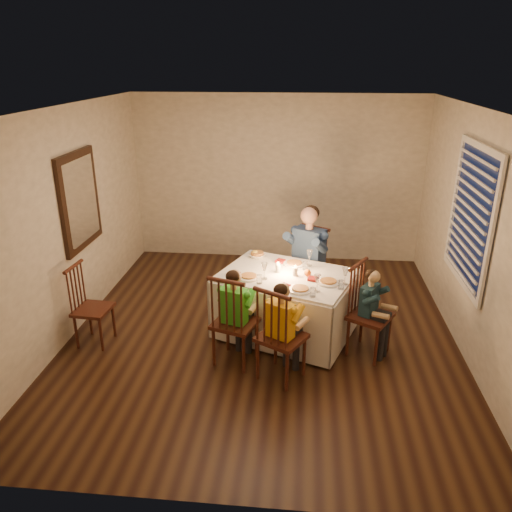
# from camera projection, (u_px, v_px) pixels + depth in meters

# --- Properties ---
(ground) EXTENTS (5.00, 5.00, 0.00)m
(ground) POSITION_uv_depth(u_px,v_px,m) (263.00, 333.00, 5.99)
(ground) COLOR black
(ground) RESTS_ON ground
(wall_left) EXTENTS (0.02, 5.00, 2.60)m
(wall_left) POSITION_uv_depth(u_px,v_px,m) (68.00, 224.00, 5.72)
(wall_left) COLOR beige
(wall_left) RESTS_ON ground
(wall_right) EXTENTS (0.02, 5.00, 2.60)m
(wall_right) POSITION_uv_depth(u_px,v_px,m) (474.00, 237.00, 5.30)
(wall_right) COLOR beige
(wall_right) RESTS_ON ground
(wall_back) EXTENTS (4.50, 0.02, 2.60)m
(wall_back) POSITION_uv_depth(u_px,v_px,m) (277.00, 179.00, 7.82)
(wall_back) COLOR beige
(wall_back) RESTS_ON ground
(ceiling) EXTENTS (5.00, 5.00, 0.00)m
(ceiling) POSITION_uv_depth(u_px,v_px,m) (264.00, 108.00, 5.03)
(ceiling) COLOR white
(ceiling) RESTS_ON wall_back
(dining_table) EXTENTS (1.76, 1.52, 0.74)m
(dining_table) POSITION_uv_depth(u_px,v_px,m) (286.00, 291.00, 5.79)
(dining_table) COLOR white
(dining_table) RESTS_ON ground
(chair_adult) EXTENTS (0.58, 0.57, 1.05)m
(chair_adult) POSITION_uv_depth(u_px,v_px,m) (306.00, 304.00, 6.70)
(chair_adult) COLOR black
(chair_adult) RESTS_ON ground
(chair_near_left) EXTENTS (0.54, 0.53, 1.05)m
(chair_near_left) POSITION_uv_depth(u_px,v_px,m) (236.00, 361.00, 5.44)
(chair_near_left) COLOR black
(chair_near_left) RESTS_ON ground
(chair_near_right) EXTENTS (0.58, 0.57, 1.05)m
(chair_near_right) POSITION_uv_depth(u_px,v_px,m) (281.00, 376.00, 5.17)
(chair_near_right) COLOR black
(chair_near_right) RESTS_ON ground
(chair_end) EXTENTS (0.57, 0.58, 1.05)m
(chair_end) POSITION_uv_depth(u_px,v_px,m) (367.00, 353.00, 5.59)
(chair_end) COLOR black
(chair_end) RESTS_ON ground
(chair_extra) EXTENTS (0.41, 0.42, 0.96)m
(chair_extra) POSITION_uv_depth(u_px,v_px,m) (97.00, 342.00, 5.80)
(chair_extra) COLOR black
(chair_extra) RESTS_ON ground
(adult) EXTENTS (0.68, 0.67, 1.36)m
(adult) POSITION_uv_depth(u_px,v_px,m) (306.00, 304.00, 6.70)
(adult) COLOR navy
(adult) RESTS_ON ground
(child_green) EXTENTS (0.45, 0.43, 1.09)m
(child_green) POSITION_uv_depth(u_px,v_px,m) (236.00, 361.00, 5.44)
(child_green) COLOR green
(child_green) RESTS_ON ground
(child_yellow) EXTENTS (0.47, 0.46, 1.07)m
(child_yellow) POSITION_uv_depth(u_px,v_px,m) (281.00, 376.00, 5.17)
(child_yellow) COLOR gold
(child_yellow) RESTS_ON ground
(child_teal) EXTENTS (0.41, 0.42, 1.01)m
(child_teal) POSITION_uv_depth(u_px,v_px,m) (367.00, 353.00, 5.59)
(child_teal) COLOR #19343F
(child_teal) RESTS_ON ground
(setting_adult) EXTENTS (0.33, 0.33, 0.02)m
(setting_adult) POSITION_uv_depth(u_px,v_px,m) (294.00, 264.00, 5.96)
(setting_adult) COLOR white
(setting_adult) RESTS_ON dining_table
(setting_green) EXTENTS (0.33, 0.33, 0.02)m
(setting_green) POSITION_uv_depth(u_px,v_px,m) (249.00, 277.00, 5.60)
(setting_green) COLOR white
(setting_green) RESTS_ON dining_table
(setting_yellow) EXTENTS (0.33, 0.33, 0.02)m
(setting_yellow) POSITION_uv_depth(u_px,v_px,m) (300.00, 290.00, 5.30)
(setting_yellow) COLOR white
(setting_yellow) RESTS_ON dining_table
(setting_teal) EXTENTS (0.33, 0.33, 0.02)m
(setting_teal) POSITION_uv_depth(u_px,v_px,m) (328.00, 282.00, 5.47)
(setting_teal) COLOR white
(setting_teal) RESTS_ON dining_table
(candle_left) EXTENTS (0.06, 0.06, 0.10)m
(candle_left) POSITION_uv_depth(u_px,v_px,m) (278.00, 268.00, 5.73)
(candle_left) COLOR silver
(candle_left) RESTS_ON dining_table
(candle_right) EXTENTS (0.06, 0.06, 0.10)m
(candle_right) POSITION_uv_depth(u_px,v_px,m) (295.00, 272.00, 5.64)
(candle_right) COLOR silver
(candle_right) RESTS_ON dining_table
(squash) EXTENTS (0.09, 0.09, 0.09)m
(squash) POSITION_uv_depth(u_px,v_px,m) (255.00, 254.00, 6.17)
(squash) COLOR gold
(squash) RESTS_ON dining_table
(orange_fruit) EXTENTS (0.08, 0.08, 0.08)m
(orange_fruit) POSITION_uv_depth(u_px,v_px,m) (308.00, 273.00, 5.64)
(orange_fruit) COLOR orange
(orange_fruit) RESTS_ON dining_table
(serving_bowl) EXTENTS (0.27, 0.27, 0.05)m
(serving_bowl) POSITION_uv_depth(u_px,v_px,m) (257.00, 255.00, 6.17)
(serving_bowl) COLOR white
(serving_bowl) RESTS_ON dining_table
(wall_mirror) EXTENTS (0.06, 0.95, 1.15)m
(wall_mirror) POSITION_uv_depth(u_px,v_px,m) (80.00, 200.00, 5.92)
(wall_mirror) COLOR black
(wall_mirror) RESTS_ON wall_left
(window_blinds) EXTENTS (0.07, 1.34, 1.54)m
(window_blinds) POSITION_uv_depth(u_px,v_px,m) (470.00, 216.00, 5.33)
(window_blinds) COLOR #0D1636
(window_blinds) RESTS_ON wall_right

